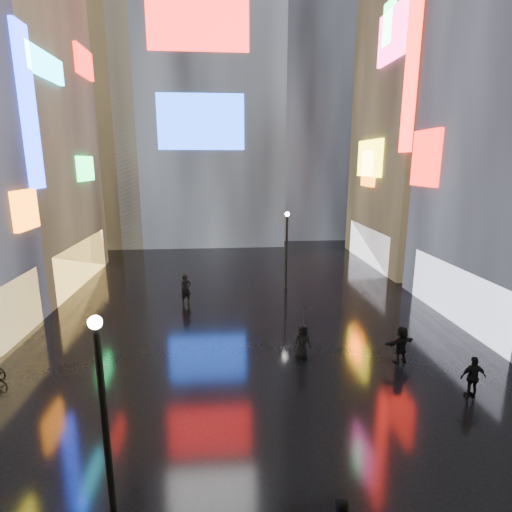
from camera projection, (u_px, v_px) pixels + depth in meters
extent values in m
plane|color=black|center=(244.00, 308.00, 23.50)|extent=(140.00, 140.00, 0.00)
cube|color=orange|center=(25.00, 210.00, 19.59)|extent=(0.25, 2.24, 1.94)
cube|color=#1430FF|center=(28.00, 108.00, 20.09)|extent=(0.25, 1.40, 8.00)
cube|color=#FFC659|center=(82.00, 262.00, 28.06)|extent=(0.20, 10.00, 3.00)
cube|color=#1CFF63|center=(85.00, 169.00, 28.38)|extent=(0.25, 3.00, 1.71)
cube|color=#1AD5FF|center=(44.00, 65.00, 22.02)|extent=(0.25, 4.84, 1.37)
cube|color=#FF150C|center=(84.00, 62.00, 28.51)|extent=(0.25, 3.32, 1.94)
cube|color=white|center=(456.00, 295.00, 21.17)|extent=(0.20, 9.00, 3.00)
cube|color=#FF150C|center=(426.00, 158.00, 23.53)|extent=(0.25, 2.99, 3.26)
cube|color=#FF150C|center=(411.00, 70.00, 25.08)|extent=(0.25, 1.40, 10.00)
cube|color=black|center=(439.00, 89.00, 31.33)|extent=(10.00, 12.00, 28.00)
cube|color=white|center=(368.00, 245.00, 33.78)|extent=(0.20, 9.00, 3.00)
cube|color=yellow|center=(370.00, 158.00, 32.43)|extent=(0.25, 4.92, 2.91)
cube|color=#FF328B|center=(392.00, 35.00, 27.79)|extent=(0.25, 4.36, 3.46)
cube|color=orange|center=(368.00, 169.00, 32.73)|extent=(0.25, 2.63, 2.87)
cube|color=#1CFF63|center=(389.00, 23.00, 28.24)|extent=(0.25, 1.69, 2.90)
cube|color=black|center=(202.00, 38.00, 41.73)|extent=(16.00, 14.00, 42.00)
cube|color=#FF1414|center=(198.00, 14.00, 34.84)|extent=(9.00, 0.20, 6.00)
cube|color=#194CFF|center=(201.00, 122.00, 36.90)|extent=(8.00, 0.20, 5.00)
cube|color=black|center=(309.00, 85.00, 45.58)|extent=(12.00, 12.00, 34.00)
cube|color=black|center=(95.00, 116.00, 40.71)|extent=(10.00, 10.00, 26.00)
cylinder|color=black|center=(105.00, 428.00, 8.99)|extent=(0.16, 0.16, 5.00)
sphere|color=white|center=(95.00, 322.00, 8.41)|extent=(0.30, 0.30, 0.30)
cylinder|color=black|center=(287.00, 252.00, 26.61)|extent=(0.16, 0.16, 5.00)
sphere|color=white|center=(287.00, 214.00, 26.02)|extent=(0.30, 0.30, 0.30)
imported|color=black|center=(473.00, 377.00, 14.39)|extent=(0.94, 0.42, 1.58)
imported|color=black|center=(302.00, 342.00, 17.22)|extent=(0.89, 0.70, 1.59)
imported|color=black|center=(401.00, 344.00, 16.92)|extent=(1.58, 0.91, 1.62)
imported|color=black|center=(186.00, 289.00, 23.95)|extent=(0.79, 0.70, 1.83)
imported|color=black|center=(303.00, 315.00, 16.94)|extent=(1.00, 0.98, 0.85)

